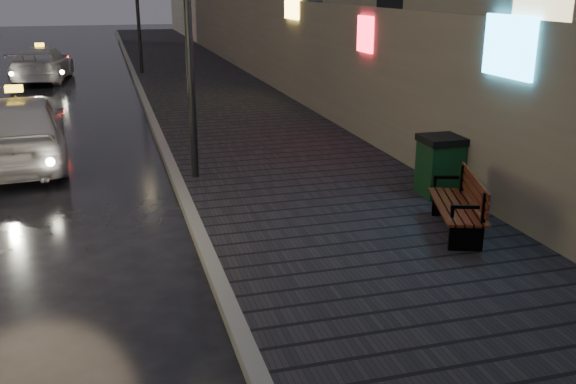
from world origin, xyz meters
name	(u,v)px	position (x,y,z in m)	size (l,w,h in m)	color
ground	(96,369)	(0.00, 0.00, 0.00)	(120.00, 120.00, 0.00)	black
sidewalk	(194,76)	(3.90, 21.00, 0.07)	(4.60, 58.00, 0.15)	black
curb	(135,78)	(1.50, 21.00, 0.07)	(0.20, 58.00, 0.15)	slate
bench	(462,204)	(5.24, 2.01, 0.58)	(1.09, 1.79, 0.86)	black
trash_bin	(440,165)	(5.80, 3.71, 0.68)	(0.70, 0.70, 1.05)	black
taxi_near	(19,129)	(-1.49, 8.36, 0.78)	(1.84, 4.58, 1.56)	silver
taxi_mid	(42,64)	(-2.04, 21.56, 0.68)	(1.89, 4.66, 1.35)	silver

